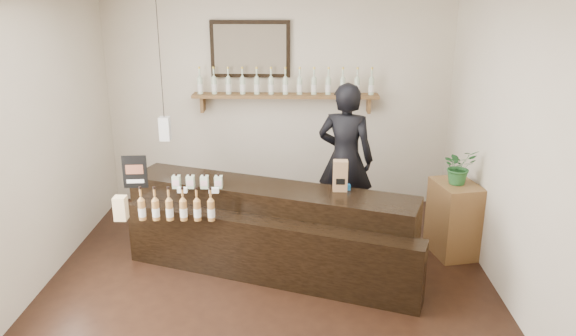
{
  "coord_description": "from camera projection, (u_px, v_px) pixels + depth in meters",
  "views": [
    {
      "loc": [
        0.31,
        -4.78,
        2.9
      ],
      "look_at": [
        0.18,
        0.7,
        1.07
      ],
      "focal_mm": 35.0,
      "sensor_mm": 36.0,
      "label": 1
    }
  ],
  "objects": [
    {
      "name": "counter",
      "position": [
        268.0,
        231.0,
        5.88
      ],
      "size": [
        3.11,
        1.82,
        1.02
      ],
      "color": "black",
      "rests_on": "ground"
    },
    {
      "name": "back_wall_decor",
      "position": [
        266.0,
        76.0,
        7.16
      ],
      "size": [
        2.66,
        0.96,
        1.69
      ],
      "color": "brown",
      "rests_on": "ground"
    },
    {
      "name": "potted_plant",
      "position": [
        459.0,
        166.0,
        5.99
      ],
      "size": [
        0.43,
        0.4,
        0.39
      ],
      "primitive_type": "imported",
      "rotation": [
        0.0,
        0.0,
        0.34
      ],
      "color": "#255E2A",
      "rests_on": "side_cabinet"
    },
    {
      "name": "room_shell",
      "position": [
        266.0,
        125.0,
        4.92
      ],
      "size": [
        5.0,
        5.0,
        5.0
      ],
      "color": "beige",
      "rests_on": "ground"
    },
    {
      "name": "tape_dispenser",
      "position": [
        344.0,
        186.0,
        5.73
      ],
      "size": [
        0.13,
        0.08,
        0.11
      ],
      "color": "blue",
      "rests_on": "counter"
    },
    {
      "name": "promo_sign",
      "position": [
        135.0,
        172.0,
        5.76
      ],
      "size": [
        0.25,
        0.04,
        0.35
      ],
      "color": "black",
      "rests_on": "counter"
    },
    {
      "name": "side_cabinet",
      "position": [
        454.0,
        219.0,
        6.18
      ],
      "size": [
        0.53,
        0.65,
        0.83
      ],
      "color": "brown",
      "rests_on": "ground"
    },
    {
      "name": "shopkeeper",
      "position": [
        346.0,
        149.0,
        6.58
      ],
      "size": [
        0.86,
        0.68,
        2.05
      ],
      "primitive_type": "imported",
      "rotation": [
        0.0,
        0.0,
        2.85
      ],
      "color": "black",
      "rests_on": "ground"
    },
    {
      "name": "paper_bag",
      "position": [
        340.0,
        176.0,
        5.69
      ],
      "size": [
        0.15,
        0.12,
        0.32
      ],
      "color": "#956D48",
      "rests_on": "counter"
    },
    {
      "name": "ground",
      "position": [
        268.0,
        295.0,
        5.46
      ],
      "size": [
        5.0,
        5.0,
        0.0
      ],
      "primitive_type": "plane",
      "color": "black",
      "rests_on": "ground"
    }
  ]
}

